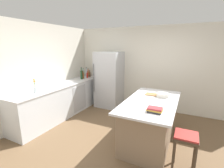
{
  "coord_description": "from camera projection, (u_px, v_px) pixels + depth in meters",
  "views": [
    {
      "loc": [
        1.19,
        -2.81,
        1.99
      ],
      "look_at": [
        -0.66,
        0.98,
        1.0
      ],
      "focal_mm": 25.68,
      "sensor_mm": 36.0,
      "label": 1
    }
  ],
  "objects": [
    {
      "name": "ground_plane",
      "position": [
        120.0,
        142.0,
        3.42
      ],
      "size": [
        7.2,
        7.2,
        0.0
      ],
      "primitive_type": "plane",
      "color": "brown"
    },
    {
      "name": "wall_rear",
      "position": [
        148.0,
        69.0,
        5.09
      ],
      "size": [
        6.0,
        0.1,
        2.6
      ],
      "primitive_type": "cube",
      "color": "silver",
      "rests_on": "ground_plane"
    },
    {
      "name": "wall_left",
      "position": [
        34.0,
        74.0,
        4.17
      ],
      "size": [
        0.1,
        6.0,
        2.6
      ],
      "primitive_type": "cube",
      "color": "silver",
      "rests_on": "ground_plane"
    },
    {
      "name": "counter_run_left",
      "position": [
        62.0,
        100.0,
        4.69
      ],
      "size": [
        0.68,
        3.13,
        0.93
      ],
      "color": "silver",
      "rests_on": "ground_plane"
    },
    {
      "name": "kitchen_island",
      "position": [
        150.0,
        121.0,
        3.39
      ],
      "size": [
        1.0,
        1.92,
        0.91
      ],
      "color": "#8E755B",
      "rests_on": "ground_plane"
    },
    {
      "name": "refrigerator",
      "position": [
        109.0,
        80.0,
        5.33
      ],
      "size": [
        0.81,
        0.75,
        1.82
      ],
      "color": "#B7BABF",
      "rests_on": "ground_plane"
    },
    {
      "name": "bar_stool",
      "position": [
        186.0,
        142.0,
        2.5
      ],
      "size": [
        0.36,
        0.36,
        0.67
      ],
      "color": "#473828",
      "rests_on": "ground_plane"
    },
    {
      "name": "sink_faucet",
      "position": [
        45.0,
        82.0,
        4.11
      ],
      "size": [
        0.15,
        0.05,
        0.3
      ],
      "color": "silver",
      "rests_on": "counter_run_left"
    },
    {
      "name": "flower_vase",
      "position": [
        35.0,
        89.0,
        3.74
      ],
      "size": [
        0.08,
        0.08,
        0.33
      ],
      "color": "silver",
      "rests_on": "counter_run_left"
    },
    {
      "name": "vinegar_bottle",
      "position": [
        88.0,
        73.0,
        5.85
      ],
      "size": [
        0.06,
        0.06,
        0.28
      ],
      "color": "#994C23",
      "rests_on": "counter_run_left"
    },
    {
      "name": "syrup_bottle",
      "position": [
        90.0,
        74.0,
        5.71
      ],
      "size": [
        0.06,
        0.06,
        0.24
      ],
      "color": "#5B3319",
      "rests_on": "counter_run_left"
    },
    {
      "name": "soda_bottle",
      "position": [
        87.0,
        73.0,
        5.64
      ],
      "size": [
        0.07,
        0.07,
        0.34
      ],
      "color": "silver",
      "rests_on": "counter_run_left"
    },
    {
      "name": "hot_sauce_bottle",
      "position": [
        87.0,
        75.0,
        5.54
      ],
      "size": [
        0.05,
        0.05,
        0.23
      ],
      "color": "red",
      "rests_on": "counter_run_left"
    },
    {
      "name": "gin_bottle",
      "position": [
        83.0,
        74.0,
        5.48
      ],
      "size": [
        0.07,
        0.07,
        0.34
      ],
      "color": "#8CB79E",
      "rests_on": "counter_run_left"
    },
    {
      "name": "whiskey_bottle",
      "position": [
        83.0,
        75.0,
        5.39
      ],
      "size": [
        0.08,
        0.08,
        0.27
      ],
      "color": "brown",
      "rests_on": "counter_run_left"
    },
    {
      "name": "wine_bottle",
      "position": [
        81.0,
        75.0,
        5.29
      ],
      "size": [
        0.07,
        0.07,
        0.39
      ],
      "color": "#19381E",
      "rests_on": "counter_run_left"
    },
    {
      "name": "cookbook_stack",
      "position": [
        155.0,
        110.0,
        2.7
      ],
      "size": [
        0.26,
        0.18,
        0.08
      ],
      "color": "#2D2D33",
      "rests_on": "kitchen_island"
    },
    {
      "name": "mixing_bowl",
      "position": [
        163.0,
        95.0,
        3.52
      ],
      "size": [
        0.27,
        0.27,
        0.09
      ],
      "color": "silver",
      "rests_on": "kitchen_island"
    },
    {
      "name": "cutting_board",
      "position": [
        153.0,
        95.0,
        3.67
      ],
      "size": [
        0.36,
        0.22,
        0.02
      ],
      "color": "#9E7042",
      "rests_on": "kitchen_island"
    }
  ]
}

